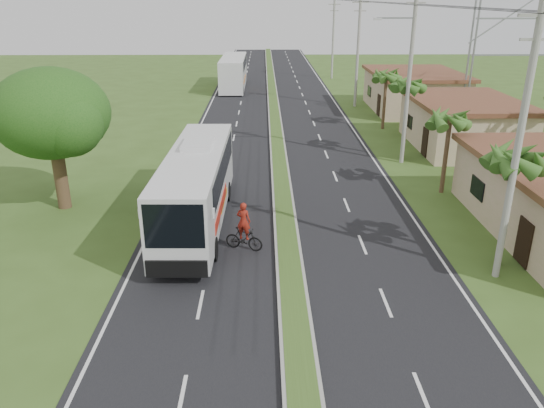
{
  "coord_description": "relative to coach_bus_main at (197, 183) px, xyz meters",
  "views": [
    {
      "loc": [
        -1.09,
        -17.18,
        10.84
      ],
      "look_at": [
        -0.71,
        5.71,
        1.8
      ],
      "focal_mm": 35.0,
      "sensor_mm": 36.0,
      "label": 1
    }
  ],
  "objects": [
    {
      "name": "lane_edge_left",
      "position": [
        -2.29,
        12.38,
        -2.22
      ],
      "size": [
        0.12,
        160.0,
        0.01
      ],
      "primitive_type": "cube",
      "color": "silver",
      "rests_on": "ground"
    },
    {
      "name": "palm_verge_a",
      "position": [
        13.41,
        -4.62,
        2.52
      ],
      "size": [
        2.4,
        2.4,
        5.45
      ],
      "color": "#473321",
      "rests_on": "ground"
    },
    {
      "name": "shade_tree",
      "position": [
        -7.71,
        2.4,
        2.81
      ],
      "size": [
        6.3,
        6.0,
        7.54
      ],
      "color": "#473321",
      "rests_on": "ground"
    },
    {
      "name": "utility_pole_c",
      "position": [
        12.91,
        30.38,
        3.46
      ],
      "size": [
        1.6,
        0.28,
        11.0
      ],
      "color": "gray",
      "rests_on": "ground"
    },
    {
      "name": "median_strip",
      "position": [
        4.41,
        12.38,
        -2.11
      ],
      "size": [
        1.2,
        160.0,
        0.18
      ],
      "color": "gray",
      "rests_on": "ground"
    },
    {
      "name": "palm_verge_d",
      "position": [
        13.71,
        20.38,
        2.33
      ],
      "size": [
        2.4,
        2.4,
        5.25
      ],
      "color": "#473321",
      "rests_on": "ground"
    },
    {
      "name": "motorcyclist",
      "position": [
        2.41,
        -3.02,
        -1.38
      ],
      "size": [
        1.85,
        1.09,
        2.32
      ],
      "rotation": [
        0.0,
        0.0,
        -0.35
      ],
      "color": "black",
      "rests_on": "ground"
    },
    {
      "name": "utility_pole_d",
      "position": [
        12.91,
        50.38,
        3.2
      ],
      "size": [
        1.6,
        0.28,
        10.5
      ],
      "color": "gray",
      "rests_on": "ground"
    },
    {
      "name": "utility_pole_b",
      "position": [
        12.88,
        10.38,
        4.04
      ],
      "size": [
        3.2,
        0.28,
        12.0
      ],
      "color": "gray",
      "rests_on": "ground"
    },
    {
      "name": "lane_edge_right",
      "position": [
        11.11,
        12.38,
        -2.22
      ],
      "size": [
        0.12,
        160.0,
        0.01
      ],
      "primitive_type": "cube",
      "color": "silver",
      "rests_on": "ground"
    },
    {
      "name": "palm_verge_b",
      "position": [
        13.81,
        4.38,
        2.14
      ],
      "size": [
        2.4,
        2.4,
        5.05
      ],
      "color": "#473321",
      "rests_on": "ground"
    },
    {
      "name": "road_asphalt",
      "position": [
        4.41,
        12.38,
        -2.21
      ],
      "size": [
        14.0,
        160.0,
        0.02
      ],
      "primitive_type": "cube",
      "color": "black",
      "rests_on": "ground"
    },
    {
      "name": "shop_mid",
      "position": [
        18.41,
        14.38,
        -0.36
      ],
      "size": [
        7.6,
        10.6,
        3.67
      ],
      "color": "tan",
      "rests_on": "ground"
    },
    {
      "name": "ground",
      "position": [
        4.41,
        -7.62,
        -2.22
      ],
      "size": [
        180.0,
        180.0,
        0.0
      ],
      "primitive_type": "plane",
      "color": "#39531E",
      "rests_on": "ground"
    },
    {
      "name": "billboard_lattice",
      "position": [
        26.41,
        22.38,
        4.61
      ],
      "size": [
        10.18,
        1.18,
        12.07
      ],
      "color": "gray",
      "rests_on": "ground"
    },
    {
      "name": "palm_verge_c",
      "position": [
        13.21,
        11.38,
        2.91
      ],
      "size": [
        2.4,
        2.4,
        5.85
      ],
      "color": "#473321",
      "rests_on": "ground"
    },
    {
      "name": "coach_bus_far",
      "position": [
        -0.34,
        42.48,
        -0.08
      ],
      "size": [
        2.91,
        12.96,
        3.77
      ],
      "rotation": [
        0.0,
        0.0,
        -0.0
      ],
      "color": "silver",
      "rests_on": "ground"
    },
    {
      "name": "coach_bus_main",
      "position": [
        0.0,
        0.0,
        0.0
      ],
      "size": [
        2.86,
        12.52,
        4.03
      ],
      "rotation": [
        0.0,
        0.0,
        -0.02
      ],
      "color": "silver",
      "rests_on": "ground"
    },
    {
      "name": "shop_far",
      "position": [
        18.41,
        28.38,
        -0.29
      ],
      "size": [
        8.6,
        11.6,
        3.82
      ],
      "color": "tan",
      "rests_on": "ground"
    },
    {
      "name": "utility_pole_a",
      "position": [
        12.91,
        -5.62,
        3.46
      ],
      "size": [
        1.6,
        0.28,
        11.0
      ],
      "color": "gray",
      "rests_on": "ground"
    }
  ]
}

